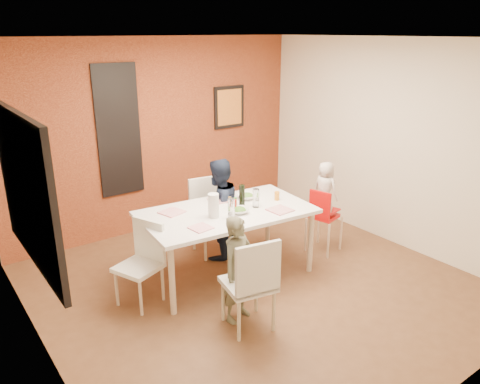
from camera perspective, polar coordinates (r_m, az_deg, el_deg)
ground at (r=5.47m, az=1.90°, el=-11.29°), size 4.50×4.50×0.00m
ceiling at (r=4.72m, az=2.28°, el=18.27°), size 4.50×4.50×0.02m
wall_back at (r=6.78m, az=-9.90°, el=6.77°), size 4.50×0.02×2.70m
wall_front at (r=3.57m, az=25.24°, el=-6.28°), size 4.50×0.02×2.70m
wall_left at (r=4.01m, az=-24.05°, el=-3.35°), size 0.02×4.50×2.70m
wall_right at (r=6.53m, az=17.83°, el=5.65°), size 0.02×4.50×2.70m
brick_accent_wall at (r=6.76m, az=-9.82°, el=6.74°), size 4.50×0.02×2.70m
picture_window_frame at (r=4.14m, az=-24.66°, el=0.18°), size 0.05×1.70×1.30m
picture_window_pane at (r=4.14m, az=-24.46°, el=0.22°), size 0.02×1.55×1.15m
glassblock_strip at (r=6.48m, az=-14.60°, el=7.22°), size 0.55×0.03×1.70m
glassblock_surround at (r=6.47m, az=-14.58°, el=7.21°), size 0.60×0.03×1.76m
art_print_frame at (r=7.29m, az=-1.34°, el=10.31°), size 0.54×0.03×0.64m
art_print_canvas at (r=7.28m, az=-1.27°, el=10.29°), size 0.44×0.01×0.54m
dining_table at (r=5.40m, az=-1.64°, el=-2.98°), size 2.05×1.27×0.81m
chair_near at (r=4.47m, az=1.50°, el=-10.75°), size 0.53×0.53×0.97m
chair_far at (r=6.09m, az=-3.79°, el=-2.35°), size 0.51×0.51×0.97m
chair_left at (r=5.08m, az=-11.72°, el=-7.87°), size 0.54×0.54×0.89m
high_chair at (r=6.13m, az=10.10°, el=-2.73°), size 0.44×0.44×0.86m
child_near at (r=4.65m, az=-0.21°, el=-9.41°), size 0.45×0.35×1.10m
child_far at (r=5.85m, az=-2.61°, el=-2.15°), size 0.75×0.66×1.29m
toddler at (r=6.03m, az=10.34°, el=0.37°), size 0.27×0.37×0.71m
plate_near_left at (r=4.91m, az=-4.80°, el=-4.36°), size 0.23×0.23×0.01m
plate_far_mid at (r=5.67m, az=-2.61°, el=-1.03°), size 0.28×0.28×0.01m
plate_near_right at (r=5.38m, az=4.90°, el=-2.19°), size 0.26×0.26×0.01m
plate_far_left at (r=5.36m, az=-8.31°, el=-2.44°), size 0.29×0.29×0.01m
salad_bowl_a at (r=5.29m, az=-0.07°, el=-2.30°), size 0.26×0.26×0.05m
salad_bowl_b at (r=5.73m, az=0.90°, el=-0.54°), size 0.26×0.26×0.06m
wine_bottle at (r=5.46m, az=0.24°, el=-0.43°), size 0.07×0.07×0.26m
wine_glass_a at (r=5.13m, az=-1.06°, el=-2.00°), size 0.08×0.08×0.22m
wine_glass_b at (r=5.44m, az=1.95°, el=-0.73°), size 0.08×0.08×0.22m
paper_towel_roll at (r=5.14m, az=-3.26°, el=-1.66°), size 0.12×0.12×0.27m
condiment_red at (r=5.36m, az=-0.58°, el=-1.57°), size 0.03×0.03×0.13m
condiment_green at (r=5.40m, az=-0.56°, el=-1.35°), size 0.04×0.04×0.14m
condiment_brown at (r=5.41m, az=-1.26°, el=-1.29°), size 0.04×0.04×0.14m
sippy_cup at (r=5.70m, az=4.52°, el=-0.47°), size 0.06×0.06×0.11m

